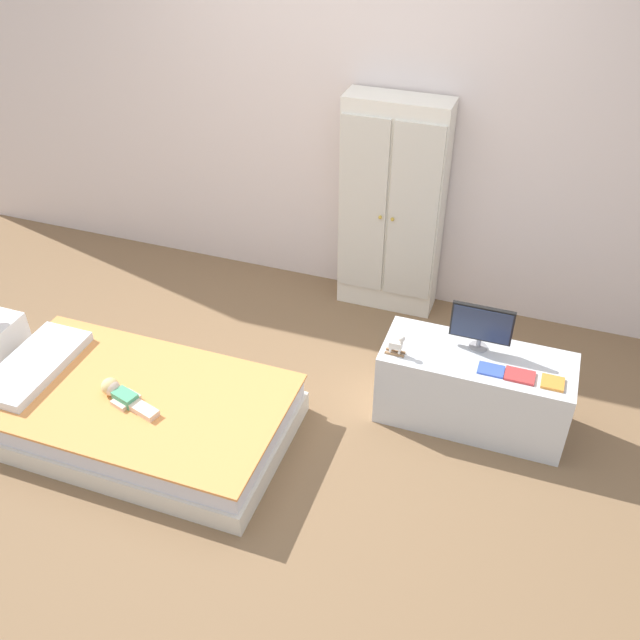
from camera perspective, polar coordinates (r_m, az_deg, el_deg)
name	(u,v)px	position (r m, az deg, el deg)	size (l,w,h in m)	color
ground_plane	(265,425)	(4.07, -4.51, -8.48)	(10.00, 10.00, 0.02)	brown
back_wall	(354,100)	(4.60, 2.74, 17.40)	(6.40, 0.05, 2.70)	silver
bed	(137,412)	(4.06, -14.59, -7.23)	(1.68, 0.94, 0.27)	silver
pillow	(34,365)	(4.29, -22.15, -3.37)	(0.32, 0.68, 0.05)	silver
doll	(120,393)	(3.93, -15.93, -5.73)	(0.39, 0.18, 0.10)	#4CA375
wardrobe	(392,208)	(4.62, 5.84, 8.98)	(0.66, 0.27, 1.46)	white
tv_stand	(473,388)	(4.01, 12.32, -5.44)	(1.03, 0.42, 0.46)	silver
tv_monitor	(482,325)	(3.83, 12.96, -0.40)	(0.33, 0.10, 0.27)	#99999E
rocking_horse_toy	(397,345)	(3.77, 6.28, -2.01)	(0.11, 0.04, 0.13)	#8E6642
book_blue	(491,370)	(3.79, 13.68, -3.93)	(0.14, 0.10, 0.01)	blue
book_red	(520,376)	(3.79, 15.88, -4.36)	(0.15, 0.11, 0.01)	#CC3838
book_orange	(553,383)	(3.79, 18.33, -4.85)	(0.12, 0.11, 0.02)	orange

